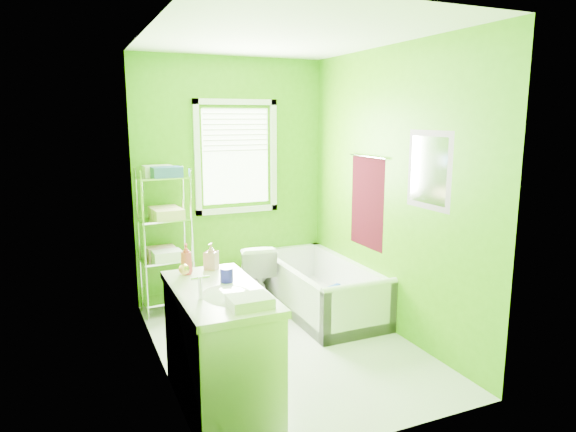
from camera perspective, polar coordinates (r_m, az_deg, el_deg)
name	(u,v)px	position (r m, az deg, el deg)	size (l,w,h in m)	color
ground	(285,345)	(4.66, -0.39, -14.11)	(2.90, 2.90, 0.00)	silver
room_envelope	(284,170)	(4.24, -0.42, 5.18)	(2.14, 2.94, 2.62)	#419207
window	(236,151)	(5.58, -5.78, 7.21)	(0.92, 0.05, 1.22)	white
door	(190,285)	(3.10, -10.86, -7.52)	(0.09, 0.80, 2.00)	white
right_wall_decor	(390,190)	(4.76, 11.23, 2.85)	(0.04, 1.48, 1.17)	#3B060F
bathtub	(321,295)	(5.36, 3.67, -8.74)	(0.76, 1.64, 0.53)	white
toilet	(256,272)	(5.55, -3.63, -6.28)	(0.37, 0.65, 0.66)	white
vanity	(220,344)	(3.64, -7.53, -13.92)	(0.57, 1.12, 1.07)	white
wire_shelf_unit	(166,225)	(5.27, -13.40, -0.98)	(0.52, 0.41, 1.50)	silver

